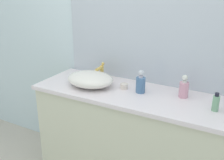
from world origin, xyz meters
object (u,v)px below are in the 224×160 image
object	(u,v)px
sink_basin	(90,79)
soap_dispenser	(141,83)
candle_jar	(124,86)
perfume_bottle	(184,88)
spray_can	(216,103)

from	to	relation	value
sink_basin	soap_dispenser	xyz separation A→B (m)	(0.42, 0.07, 0.02)
sink_basin	soap_dispenser	size ratio (longest dim) A/B	2.18
soap_dispenser	candle_jar	bearing A→B (deg)	177.30
perfume_bottle	candle_jar	size ratio (longest dim) A/B	2.79
soap_dispenser	perfume_bottle	bearing A→B (deg)	12.42
sink_basin	candle_jar	size ratio (longest dim) A/B	6.37
sink_basin	spray_can	bearing A→B (deg)	0.85
sink_basin	candle_jar	world-z (taller)	sink_basin
perfume_bottle	sink_basin	bearing A→B (deg)	-169.28
candle_jar	sink_basin	bearing A→B (deg)	-164.44
perfume_bottle	spray_can	bearing A→B (deg)	-27.04
candle_jar	perfume_bottle	bearing A→B (deg)	7.77
soap_dispenser	spray_can	xyz separation A→B (m)	(0.56, -0.05, -0.02)
spray_can	candle_jar	bearing A→B (deg)	175.01
perfume_bottle	spray_can	xyz separation A→B (m)	(0.24, -0.12, -0.01)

